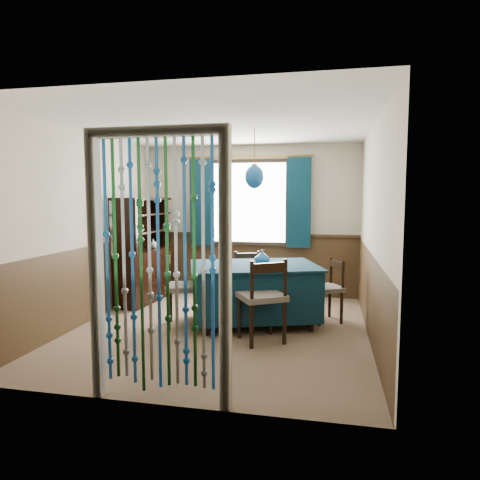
% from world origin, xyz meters
% --- Properties ---
extents(floor, '(4.00, 4.00, 0.00)m').
position_xyz_m(floor, '(0.00, 0.00, 0.00)').
color(floor, brown).
rests_on(floor, ground).
extents(ceiling, '(4.00, 4.00, 0.00)m').
position_xyz_m(ceiling, '(0.00, 0.00, 2.50)').
color(ceiling, silver).
rests_on(ceiling, ground).
extents(wall_back, '(3.60, 0.00, 3.60)m').
position_xyz_m(wall_back, '(0.00, 2.00, 1.25)').
color(wall_back, '#B9B097').
rests_on(wall_back, ground).
extents(wall_front, '(3.60, 0.00, 3.60)m').
position_xyz_m(wall_front, '(0.00, -2.00, 1.25)').
color(wall_front, '#B9B097').
rests_on(wall_front, ground).
extents(wall_left, '(0.00, 4.00, 4.00)m').
position_xyz_m(wall_left, '(-1.80, 0.00, 1.25)').
color(wall_left, '#B9B097').
rests_on(wall_left, ground).
extents(wall_right, '(0.00, 4.00, 4.00)m').
position_xyz_m(wall_right, '(1.80, 0.00, 1.25)').
color(wall_right, '#B9B097').
rests_on(wall_right, ground).
extents(wainscot_back, '(3.60, 0.00, 3.60)m').
position_xyz_m(wainscot_back, '(0.00, 1.99, 0.50)').
color(wainscot_back, '#3C2917').
rests_on(wainscot_back, ground).
extents(wainscot_front, '(3.60, 0.00, 3.60)m').
position_xyz_m(wainscot_front, '(0.00, -1.99, 0.50)').
color(wainscot_front, '#3C2917').
rests_on(wainscot_front, ground).
extents(wainscot_left, '(0.00, 4.00, 4.00)m').
position_xyz_m(wainscot_left, '(-1.79, 0.00, 0.50)').
color(wainscot_left, '#3C2917').
rests_on(wainscot_left, ground).
extents(wainscot_right, '(0.00, 4.00, 4.00)m').
position_xyz_m(wainscot_right, '(1.79, 0.00, 0.50)').
color(wainscot_right, '#3C2917').
rests_on(wainscot_right, ground).
extents(window, '(1.32, 0.12, 1.42)m').
position_xyz_m(window, '(0.00, 1.95, 1.55)').
color(window, black).
rests_on(window, wall_back).
extents(doorway, '(1.16, 0.12, 2.18)m').
position_xyz_m(doorway, '(0.00, -1.94, 1.05)').
color(doorway, silver).
rests_on(doorway, ground).
extents(dining_table, '(1.89, 1.57, 0.78)m').
position_xyz_m(dining_table, '(0.37, 0.31, 0.45)').
color(dining_table, '#0A2534').
rests_on(dining_table, floor).
extents(chair_near, '(0.65, 0.64, 0.97)m').
position_xyz_m(chair_near, '(0.59, -0.37, 0.51)').
color(chair_near, black).
rests_on(chair_near, floor).
extents(chair_far, '(0.54, 0.53, 0.85)m').
position_xyz_m(chair_far, '(0.18, 0.97, 0.45)').
color(chair_far, black).
rests_on(chair_far, floor).
extents(chair_left, '(0.56, 0.57, 0.94)m').
position_xyz_m(chair_left, '(-0.53, 0.03, 0.50)').
color(chair_left, black).
rests_on(chair_left, floor).
extents(chair_right, '(0.54, 0.54, 0.83)m').
position_xyz_m(chair_right, '(1.30, 0.62, 0.44)').
color(chair_right, black).
rests_on(chair_right, floor).
extents(sideboard, '(0.55, 1.28, 1.63)m').
position_xyz_m(sideboard, '(-1.56, 1.17, 0.57)').
color(sideboard, black).
rests_on(sideboard, floor).
extents(pendant_lamp, '(0.24, 0.24, 0.75)m').
position_xyz_m(pendant_lamp, '(0.37, 0.31, 1.90)').
color(pendant_lamp, olive).
rests_on(pendant_lamp, ceiling).
extents(vase_table, '(0.22, 0.22, 0.18)m').
position_xyz_m(vase_table, '(0.48, 0.26, 0.87)').
color(vase_table, '#154D91').
rests_on(vase_table, dining_table).
extents(bowl_shelf, '(0.21, 0.21, 0.05)m').
position_xyz_m(bowl_shelf, '(-1.50, 0.91, 1.14)').
color(bowl_shelf, beige).
rests_on(bowl_shelf, sideboard).
extents(vase_sideboard, '(0.21, 0.21, 0.16)m').
position_xyz_m(vase_sideboard, '(-1.50, 1.44, 0.90)').
color(vase_sideboard, beige).
rests_on(vase_sideboard, sideboard).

